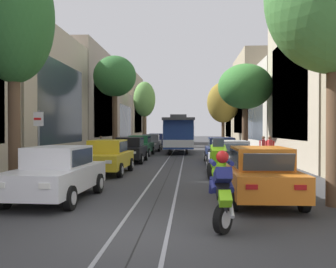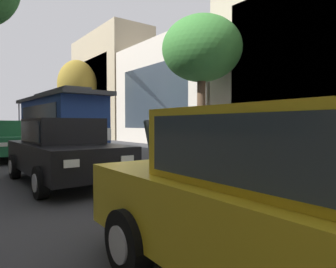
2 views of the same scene
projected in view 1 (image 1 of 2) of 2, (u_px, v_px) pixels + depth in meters
ground_plane at (177, 155)px, 30.62m from camera, size 160.00×160.00×0.00m
trolley_track_rails at (179, 152)px, 34.32m from camera, size 1.14×65.04×0.01m
building_facade_left at (79, 102)px, 35.09m from camera, size 5.47×56.74×10.25m
building_facade_right at (290, 97)px, 30.78m from camera, size 5.43×56.74×10.77m
parked_car_white_near_left at (57, 173)px, 11.27m from camera, size 2.11×4.41×1.58m
parked_car_yellow_second_left at (107, 157)px, 17.89m from camera, size 2.05×4.38×1.58m
parked_car_black_mid_left at (130, 150)px, 24.11m from camera, size 2.01×4.36×1.58m
parked_car_green_fourth_left at (140, 145)px, 30.28m from camera, size 2.09×4.40×1.58m
parked_car_grey_fifth_left at (151, 142)px, 36.77m from camera, size 2.05×4.38×1.58m
parked_car_navy_sixth_left at (156, 140)px, 43.15m from camera, size 2.06×4.39×1.58m
parked_car_orange_near_right at (260, 174)px, 10.97m from camera, size 2.01×4.36×1.58m
parked_car_silver_second_right at (230, 158)px, 17.15m from camera, size 2.05×4.38×1.58m
parked_car_navy_mid_right at (221, 150)px, 23.54m from camera, size 2.01×4.36×1.58m
street_tree_kerb_left_near at (14, 19)px, 12.68m from camera, size 2.63×2.80×8.06m
street_tree_kerb_left_second at (115, 77)px, 28.08m from camera, size 3.16×2.77×7.50m
street_tree_kerb_left_mid at (144, 100)px, 45.58m from camera, size 2.62×2.49×7.75m
street_tree_kerb_right_second at (245, 87)px, 26.87m from camera, size 3.82×3.94×6.68m
street_tree_kerb_right_mid at (223, 103)px, 43.78m from camera, size 3.68×3.02×7.47m
cable_car_trolley at (178, 134)px, 33.56m from camera, size 2.81×9.17×3.28m
motorcycle_with_rider at (221, 182)px, 7.97m from camera, size 0.51×1.82×1.90m
pedestrian_on_left_pavement at (263, 146)px, 25.85m from camera, size 0.55×0.40×1.62m
pedestrian_on_right_pavement at (101, 145)px, 29.53m from camera, size 0.55×0.29×1.56m
pedestrian_crossing_far at (270, 148)px, 23.12m from camera, size 0.55×0.38×1.68m
fire_hydrant at (24, 182)px, 12.02m from camera, size 0.40×0.22×0.84m
street_sign_post at (39, 141)px, 13.02m from camera, size 0.36×0.08×2.75m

